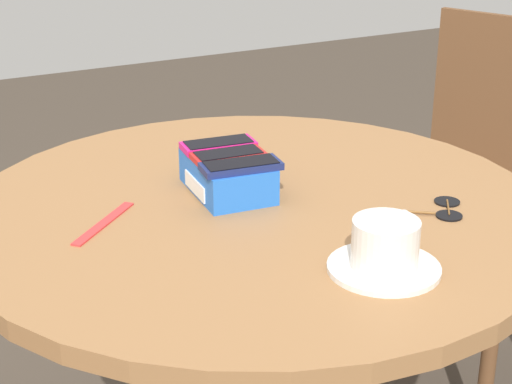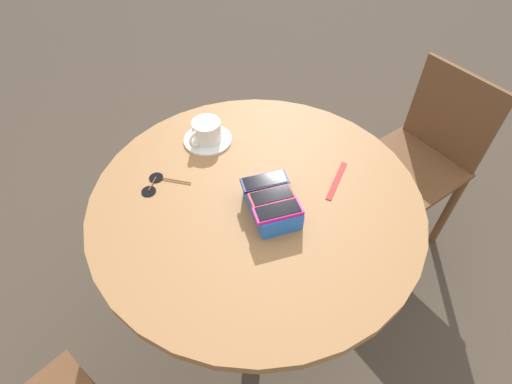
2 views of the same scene
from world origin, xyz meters
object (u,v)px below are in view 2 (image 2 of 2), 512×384
round_table (256,225)px  sunglasses (155,184)px  phone_magenta (278,211)px  lanyard_strap (337,180)px  phone_navy (265,181)px  saucer (208,140)px  phone_red (272,196)px  coffee_cup (206,131)px  chair_near_window (416,164)px  phone_box (272,204)px

round_table → sunglasses: size_ratio=6.64×
phone_magenta → sunglasses: (0.28, 0.26, -0.06)m
round_table → lanyard_strap: bearing=-98.4°
phone_navy → saucer: bearing=13.1°
lanyard_strap → phone_red: bearing=97.7°
coffee_cup → chair_near_window: bearing=-97.1°
chair_near_window → lanyard_strap: bearing=110.0°
phone_box → phone_navy: 0.06m
lanyard_strap → sunglasses: size_ratio=1.16×
phone_navy → round_table: bearing=62.5°
phone_navy → lanyard_strap: 0.23m
saucer → lanyard_strap: 0.43m
phone_box → chair_near_window: phone_box is taller
round_table → phone_magenta: size_ratio=7.32×
phone_magenta → chair_near_window: phone_magenta is taller
phone_navy → chair_near_window: phone_navy is taller
chair_near_window → phone_box: bearing=106.7°
phone_box → saucer: size_ratio=1.16×
chair_near_window → saucer: bearing=82.8°
phone_box → saucer: bearing=10.9°
round_table → saucer: saucer is taller
round_table → saucer: size_ratio=6.09×
phone_navy → chair_near_window: 0.92m
phone_navy → sunglasses: 0.33m
phone_red → coffee_cup: coffee_cup is taller
phone_red → saucer: size_ratio=0.79×
chair_near_window → sunglasses: bearing=90.9°
phone_red → phone_navy: bearing=-4.4°
phone_magenta → lanyard_strap: size_ratio=0.78×
round_table → lanyard_strap: lanyard_strap is taller
round_table → phone_box: bearing=-163.2°
phone_magenta → coffee_cup: bearing=8.5°
round_table → coffee_cup: 0.34m
phone_box → phone_magenta: bearing=170.0°
coffee_cup → sunglasses: 0.24m
sunglasses → phone_red: bearing=-130.1°
phone_red → lanyard_strap: (0.03, -0.23, -0.06)m
round_table → phone_red: phone_red is taller
phone_box → phone_red: 0.03m
saucer → coffee_cup: (-0.00, 0.00, 0.04)m
sunglasses → chair_near_window: bearing=-89.1°
phone_box → lanyard_strap: (0.03, -0.22, -0.03)m
saucer → lanyard_strap: saucer is taller
round_table → phone_red: 0.21m
chair_near_window → phone_red: bearing=106.7°
phone_red → chair_near_window: bearing=-73.3°
coffee_cup → phone_magenta: bearing=-171.5°
coffee_cup → phone_box: bearing=-168.7°
chair_near_window → phone_navy: bearing=103.1°
sunglasses → chair_near_window: chair_near_window is taller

